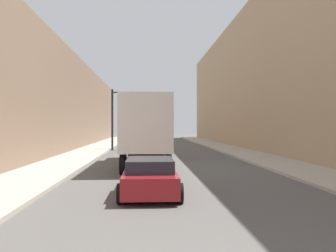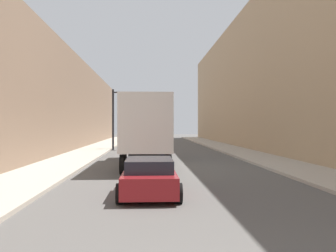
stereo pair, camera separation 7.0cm
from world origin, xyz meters
name	(u,v)px [view 2 (the right image)]	position (x,y,z in m)	size (l,w,h in m)	color
sidewalk_right	(238,151)	(6.68, 30.00, 0.07)	(3.25, 80.00, 0.15)	#B2A899
sidewalk_left	(90,152)	(-6.68, 30.00, 0.07)	(3.25, 80.00, 0.15)	#B2A899
building_right	(288,73)	(11.30, 30.00, 7.26)	(6.00, 80.00, 14.52)	tan
building_left	(37,100)	(-11.30, 30.00, 4.65)	(6.00, 80.00, 9.29)	#846B56
semi_truck	(146,128)	(-1.55, 19.27, 2.26)	(2.59, 11.33, 3.98)	silver
sedan_car	(149,177)	(-1.39, 9.47, 0.62)	(2.04, 4.34, 1.28)	maroon
traffic_signal_gantry	(128,107)	(-3.47, 33.25, 4.24)	(5.34, 0.35, 5.97)	black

